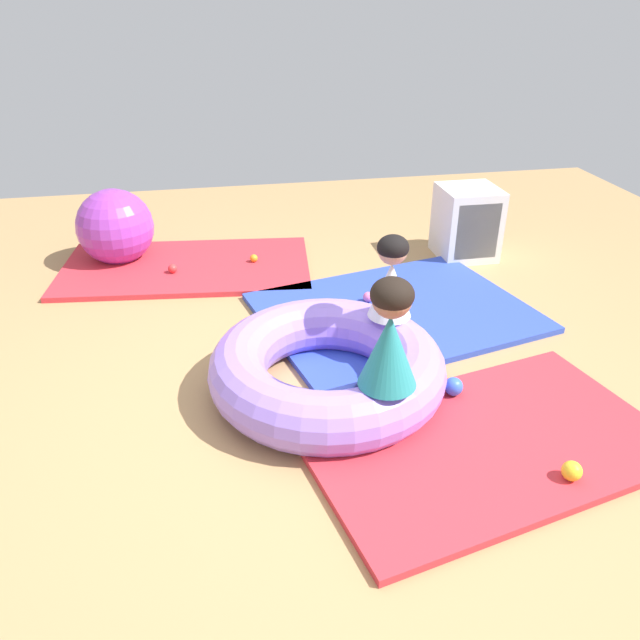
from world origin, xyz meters
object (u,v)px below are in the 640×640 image
(storage_cube, at_px, (468,224))
(exercise_ball_large, at_px, (115,227))
(child_in_teal, at_px, (390,335))
(inflatable_cushion, at_px, (327,368))
(child_in_white, at_px, (391,278))
(play_ball_yellow, at_px, (572,471))
(play_ball_red, at_px, (173,269))
(play_ball_orange, at_px, (254,258))
(play_ball_pink, at_px, (368,297))
(play_ball_blue, at_px, (454,386))

(storage_cube, bearing_deg, exercise_ball_large, 171.51)
(child_in_teal, relative_size, exercise_ball_large, 0.92)
(inflatable_cushion, xyz_separation_m, child_in_white, (0.40, 0.23, 0.39))
(child_in_white, bearing_deg, exercise_ball_large, -161.61)
(child_in_teal, xyz_separation_m, play_ball_yellow, (0.71, -0.49, -0.49))
(child_in_teal, height_order, play_ball_red, child_in_teal)
(play_ball_red, bearing_deg, play_ball_orange, 8.35)
(play_ball_pink, height_order, storage_cube, storage_cube)
(play_ball_yellow, height_order, storage_cube, storage_cube)
(child_in_white, bearing_deg, storage_cube, 118.87)
(play_ball_blue, xyz_separation_m, play_ball_red, (-1.48, 1.87, -0.02))
(play_ball_pink, bearing_deg, play_ball_yellow, -76.49)
(child_in_white, relative_size, play_ball_blue, 4.80)
(child_in_teal, relative_size, play_ball_orange, 8.96)
(child_in_white, height_order, play_ball_blue, child_in_white)
(child_in_teal, xyz_separation_m, play_ball_orange, (-0.43, 2.17, -0.50))
(inflatable_cushion, relative_size, child_in_teal, 2.34)
(play_ball_blue, height_order, exercise_ball_large, exercise_ball_large)
(play_ball_yellow, height_order, play_ball_red, play_ball_yellow)
(exercise_ball_large, bearing_deg, child_in_teal, -59.30)
(play_ball_yellow, distance_m, exercise_ball_large, 3.67)
(play_ball_pink, bearing_deg, child_in_white, -95.76)
(child_in_white, distance_m, play_ball_pink, 0.84)
(child_in_teal, xyz_separation_m, child_in_white, (0.20, 0.65, -0.03))
(play_ball_pink, bearing_deg, play_ball_orange, 130.17)
(play_ball_pink, distance_m, storage_cube, 1.24)
(inflatable_cushion, height_order, play_ball_orange, inflatable_cushion)
(play_ball_blue, bearing_deg, play_ball_yellow, -68.74)
(child_in_white, xyz_separation_m, play_ball_pink, (0.07, 0.70, -0.47))
(play_ball_blue, bearing_deg, exercise_ball_large, 130.19)
(exercise_ball_large, bearing_deg, inflatable_cushion, -58.33)
(play_ball_orange, bearing_deg, inflatable_cushion, -82.59)
(inflatable_cushion, relative_size, play_ball_red, 18.74)
(play_ball_pink, bearing_deg, storage_cube, 35.69)
(child_in_white, xyz_separation_m, play_ball_blue, (0.24, -0.43, -0.45))
(play_ball_blue, xyz_separation_m, exercise_ball_large, (-1.90, 2.25, 0.20))
(child_in_teal, relative_size, play_ball_yellow, 6.03)
(play_ball_yellow, bearing_deg, inflatable_cushion, 135.27)
(play_ball_orange, bearing_deg, play_ball_blue, -66.12)
(play_ball_red, xyz_separation_m, storage_cube, (2.31, -0.02, 0.21))
(play_ball_yellow, height_order, play_ball_orange, play_ball_yellow)
(exercise_ball_large, bearing_deg, play_ball_red, -42.54)
(play_ball_blue, bearing_deg, child_in_white, 118.71)
(inflatable_cushion, xyz_separation_m, play_ball_pink, (0.47, 0.92, -0.08))
(child_in_teal, xyz_separation_m, play_ball_pink, (0.27, 1.34, -0.50))
(play_ball_pink, bearing_deg, child_in_teal, -101.42)
(play_ball_red, distance_m, exercise_ball_large, 0.61)
(child_in_teal, bearing_deg, play_ball_blue, -11.27)
(child_in_teal, distance_m, child_in_white, 0.68)
(child_in_teal, relative_size, child_in_white, 1.13)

